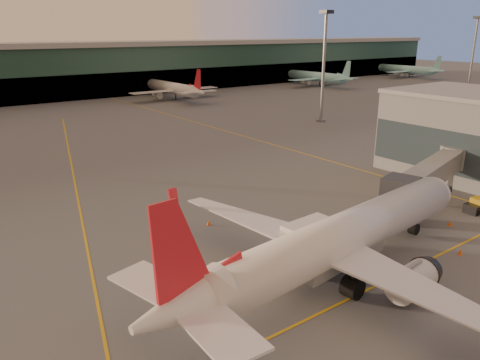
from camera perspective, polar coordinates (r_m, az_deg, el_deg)
ground at (r=38.93m, az=19.53°, el=-16.39°), size 600.00×600.00×0.00m
taxi_markings at (r=68.05m, az=-17.02°, el=-1.18°), size 100.12×173.00×0.01m
terminal at (r=161.50m, az=-27.08°, el=11.48°), size 400.00×20.00×17.60m
gate_building at (r=79.49m, az=26.61°, el=5.09°), size 18.40×22.40×12.60m
mast_east_near at (r=114.61m, az=10.21°, el=14.35°), size 2.40×2.40×25.60m
mast_east_far at (r=178.49m, az=26.58°, el=13.96°), size 2.40×2.40×25.60m
distant_aircraft_row at (r=141.85m, az=-20.49°, el=8.08°), size 350.00×34.00×13.00m
main_airplane at (r=41.47m, az=11.58°, el=-7.38°), size 39.08×35.28×11.79m
jet_bridge at (r=64.23m, az=22.65°, el=0.86°), size 23.01×8.46×5.84m
catering_truck at (r=45.34m, az=8.25°, el=-7.09°), size 5.29×2.58×4.01m
pushback_tug at (r=64.17m, az=27.07°, el=-2.87°), size 3.61×2.23×1.76m
cone_nose at (r=58.52m, az=24.27°, el=-4.81°), size 0.49×0.49×0.62m
cone_wing_left at (r=53.69m, az=-3.84°, el=-5.21°), size 0.44×0.44×0.56m
cone_fwd at (r=51.67m, az=25.27°, el=-7.94°), size 0.45×0.45×0.57m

